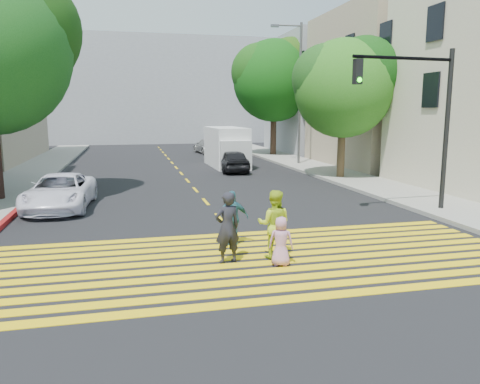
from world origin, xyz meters
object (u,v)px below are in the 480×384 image
object	(u,v)px
tree_right_far	(275,76)
dark_car_parked	(235,150)
pedestrian_man	(227,228)
traffic_signal	(423,108)
white_van	(227,148)
silver_car	(208,146)
dark_car_near	(233,161)
pedestrian_extra	(233,218)
tree_right_near	(345,83)
pedestrian_woman	(274,224)
white_sedan	(60,192)
pedestrian_child	(281,241)

from	to	relation	value
tree_right_far	dark_car_parked	world-z (taller)	tree_right_far
pedestrian_man	traffic_signal	distance (m)	8.97
dark_car_parked	white_van	size ratio (longest dim) A/B	0.70
silver_car	dark_car_near	bearing A→B (deg)	80.49
pedestrian_extra	white_van	world-z (taller)	white_van
dark_car_near	pedestrian_extra	bearing A→B (deg)	79.80
pedestrian_man	white_van	xyz separation A→B (m)	(4.06, 19.46, 0.35)
pedestrian_man	dark_car_parked	world-z (taller)	pedestrian_man
dark_car_near	silver_car	size ratio (longest dim) A/B	0.87
tree_right_near	dark_car_near	xyz separation A→B (m)	(-5.02, 4.39, -4.37)
tree_right_near	pedestrian_woman	distance (m)	15.07
tree_right_far	dark_car_parked	size ratio (longest dim) A/B	2.45
tree_right_near	pedestrian_extra	world-z (taller)	tree_right_near
white_sedan	traffic_signal	size ratio (longest dim) A/B	0.82
tree_right_far	pedestrian_child	bearing A→B (deg)	-107.12
pedestrian_woman	pedestrian_child	bearing A→B (deg)	108.52
tree_right_far	pedestrian_man	xyz separation A→B (m)	(-9.35, -26.05, -5.51)
silver_car	white_van	size ratio (longest dim) A/B	0.82
pedestrian_man	traffic_signal	size ratio (longest dim) A/B	0.30
pedestrian_extra	traffic_signal	world-z (taller)	traffic_signal
white_sedan	tree_right_near	bearing A→B (deg)	23.45
tree_right_near	dark_car_parked	xyz separation A→B (m)	(-2.99, 12.63, -4.40)
tree_right_far	dark_car_parked	xyz separation A→B (m)	(-3.49, -1.02, -5.74)
pedestrian_extra	pedestrian_child	bearing A→B (deg)	114.16
white_van	pedestrian_man	bearing A→B (deg)	-102.76
pedestrian_extra	silver_car	bearing A→B (deg)	-94.22
tree_right_far	dark_car_near	xyz separation A→B (m)	(-5.52, -9.26, -5.70)
tree_right_near	white_van	xyz separation A→B (m)	(-4.80, 7.06, -3.82)
silver_car	traffic_signal	xyz separation A→B (m)	(3.13, -25.83, 3.04)
dark_car_parked	pedestrian_extra	bearing A→B (deg)	-101.36
white_van	white_sedan	bearing A→B (deg)	-127.46
white_sedan	white_van	world-z (taller)	white_van
pedestrian_extra	white_sedan	bearing A→B (deg)	-45.55
pedestrian_man	pedestrian_extra	size ratio (longest dim) A/B	1.16
white_van	traffic_signal	world-z (taller)	traffic_signal
pedestrian_woman	dark_car_near	world-z (taller)	pedestrian_woman
tree_right_far	traffic_signal	world-z (taller)	tree_right_far
tree_right_near	tree_right_far	world-z (taller)	tree_right_far
white_sedan	silver_car	world-z (taller)	silver_car
pedestrian_woman	dark_car_parked	world-z (taller)	pedestrian_woman
tree_right_far	pedestrian_woman	world-z (taller)	tree_right_far
tree_right_far	tree_right_near	bearing A→B (deg)	-92.10
tree_right_far	traffic_signal	bearing A→B (deg)	-94.44
white_sedan	dark_car_near	bearing A→B (deg)	50.92
pedestrian_woman	silver_car	xyz separation A→B (m)	(3.30, 29.51, -0.20)
dark_car_near	pedestrian_man	bearing A→B (deg)	79.39
pedestrian_man	dark_car_parked	distance (m)	25.71
silver_car	dark_car_parked	bearing A→B (deg)	100.08
white_sedan	silver_car	xyz separation A→B (m)	(9.24, 22.07, 0.00)
tree_right_near	silver_car	world-z (taller)	tree_right_near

